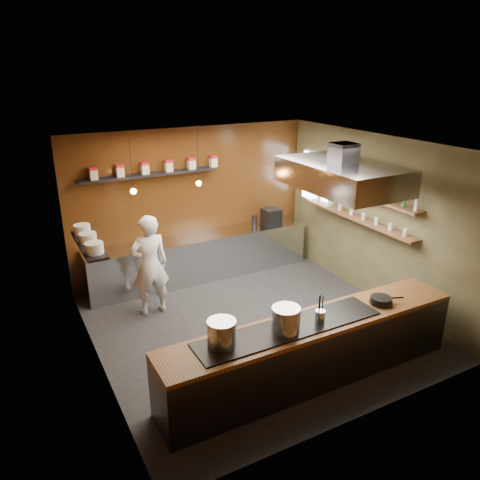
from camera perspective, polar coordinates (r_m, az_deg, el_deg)
floor at (r=7.98m, az=1.73°, el=-10.38°), size 5.00×5.00×0.00m
back_wall at (r=9.45m, az=-5.75°, el=4.52°), size 5.00×0.00×5.00m
left_wall at (r=6.53m, az=-17.58°, el=-3.96°), size 0.00×5.00×5.00m
right_wall at (r=8.77m, az=16.17°, el=2.50°), size 0.00×5.00×5.00m
ceiling at (r=6.92m, az=2.00°, el=11.41°), size 5.00×5.00×0.00m
window_pane at (r=9.87m, az=9.38°, el=7.44°), size 0.00×1.00×1.00m
prep_counter at (r=9.51m, az=-4.75°, el=-2.05°), size 4.60×0.65×0.90m
pass_counter at (r=6.60m, az=8.84°, el=-13.14°), size 4.40×0.72×0.94m
tin_shelf at (r=8.86m, az=-10.98°, el=7.82°), size 2.60×0.26×0.04m
plate_shelf at (r=7.45m, az=-17.97°, el=-0.51°), size 0.30×1.40×0.04m
bottle_shelf_upper at (r=8.76m, az=14.34°, el=5.52°), size 0.26×2.80×0.04m
bottle_shelf_lower at (r=8.89m, az=14.07°, el=2.60°), size 0.26×2.80×0.04m
extractor_hood at (r=7.44m, az=12.31°, el=7.71°), size 1.20×2.00×0.72m
pendant_left at (r=8.12m, az=-12.89°, el=6.16°), size 0.10×0.10×0.95m
pendant_right at (r=8.50m, az=-5.05°, el=7.25°), size 0.10×0.10×0.95m
storage_tins at (r=8.87m, az=-10.10°, el=8.77°), size 2.43×0.13×0.22m
plate_stacks at (r=7.42m, az=-18.05°, el=0.21°), size 0.26×1.16×0.16m
bottles at (r=8.72m, az=14.42°, el=6.41°), size 0.06×2.66×0.24m
wine_glasses at (r=8.86m, az=14.12°, el=3.12°), size 0.07×2.37×0.13m
stockpot_large at (r=5.67m, az=-2.24°, el=-11.34°), size 0.36×0.36×0.34m
stockpot_small at (r=5.97m, az=5.60°, el=-9.66°), size 0.38×0.38×0.34m
utensil_crock at (r=6.28m, az=9.73°, el=-9.15°), size 0.17×0.17×0.17m
frying_pan at (r=6.98m, az=16.84°, el=-6.99°), size 0.47×0.32×0.08m
butter_jar at (r=7.01m, az=16.89°, el=-7.01°), size 0.11×0.11×0.08m
espresso_machine at (r=9.93m, az=3.84°, el=2.83°), size 0.37×0.35×0.36m
chef at (r=8.12m, az=-10.96°, el=-3.05°), size 0.66×0.44×1.79m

